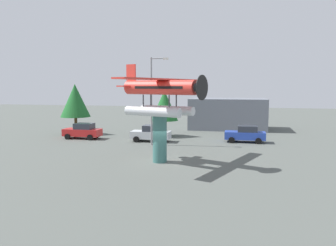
{
  "coord_description": "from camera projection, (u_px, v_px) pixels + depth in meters",
  "views": [
    {
      "loc": [
        6.13,
        -24.84,
        5.92
      ],
      "look_at": [
        0.0,
        3.0,
        2.75
      ],
      "focal_mm": 35.57,
      "sensor_mm": 36.0,
      "label": 1
    }
  ],
  "objects": [
    {
      "name": "car_far_blue",
      "position": [
        246.0,
        134.0,
        35.15
      ],
      "size": [
        4.2,
        2.02,
        1.76
      ],
      "rotation": [
        0.0,
        0.0,
        3.14
      ],
      "color": "#2847B7",
      "rests_on": "ground"
    },
    {
      "name": "car_near_red",
      "position": [
        83.0,
        131.0,
        37.53
      ],
      "size": [
        4.2,
        2.02,
        1.76
      ],
      "rotation": [
        0.0,
        0.0,
        3.14
      ],
      "color": "red",
      "rests_on": "ground"
    },
    {
      "name": "display_pedestal",
      "position": [
        160.0,
        139.0,
        25.88
      ],
      "size": [
        1.1,
        1.1,
        3.67
      ],
      "primitive_type": "cylinder",
      "color": "#386B66",
      "rests_on": "ground"
    },
    {
      "name": "storefront_building",
      "position": [
        228.0,
        114.0,
        46.26
      ],
      "size": [
        10.37,
        6.5,
        4.21
      ],
      "primitive_type": "cube",
      "color": "slate",
      "rests_on": "ground"
    },
    {
      "name": "tree_west",
      "position": [
        75.0,
        101.0,
        40.83
      ],
      "size": [
        3.63,
        3.63,
        6.19
      ],
      "color": "brown",
      "rests_on": "ground"
    },
    {
      "name": "tree_east",
      "position": [
        164.0,
        105.0,
        39.08
      ],
      "size": [
        3.21,
        3.21,
        5.45
      ],
      "color": "brown",
      "rests_on": "ground"
    },
    {
      "name": "car_mid_silver",
      "position": [
        151.0,
        133.0,
        35.62
      ],
      "size": [
        4.2,
        2.02,
        1.76
      ],
      "rotation": [
        0.0,
        0.0,
        3.14
      ],
      "color": "silver",
      "rests_on": "ground"
    },
    {
      "name": "floatplane_monument",
      "position": [
        161.0,
        94.0,
        25.42
      ],
      "size": [
        7.19,
        10.11,
        4.0
      ],
      "rotation": [
        0.0,
        0.0,
        -0.36
      ],
      "color": "silver",
      "rests_on": "display_pedestal"
    },
    {
      "name": "ground_plane",
      "position": [
        160.0,
        162.0,
        26.08
      ],
      "size": [
        140.0,
        140.0,
        0.0
      ],
      "primitive_type": "plane",
      "color": "#515651"
    },
    {
      "name": "streetlight_primary",
      "position": [
        153.0,
        95.0,
        33.13
      ],
      "size": [
        1.84,
        0.28,
        8.73
      ],
      "color": "gray",
      "rests_on": "ground"
    }
  ]
}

